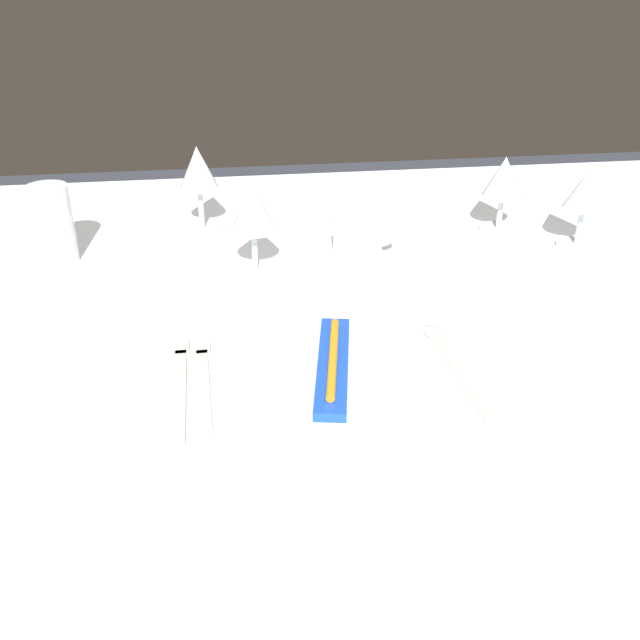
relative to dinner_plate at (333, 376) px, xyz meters
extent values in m
plane|color=#383D47|center=(0.03, 0.25, -0.75)|extent=(6.00, 6.00, 0.00)
cube|color=white|center=(0.03, 0.25, -0.03)|extent=(1.80, 1.10, 0.04)
cube|color=white|center=(0.03, 0.80, -0.14)|extent=(1.80, 0.01, 0.18)
cylinder|color=brown|center=(0.83, 0.70, -0.40)|extent=(0.07, 0.07, 0.70)
cylinder|color=white|center=(0.00, 0.00, 0.00)|extent=(0.25, 0.25, 0.02)
cube|color=blue|center=(0.00, 0.00, 0.02)|extent=(0.07, 0.21, 0.01)
cylinder|color=orange|center=(0.00, 0.00, 0.03)|extent=(0.04, 0.17, 0.01)
cube|color=beige|center=(-0.15, 0.00, -0.01)|extent=(0.02, 0.18, 0.00)
cube|color=beige|center=(-0.16, 0.10, -0.01)|extent=(0.02, 0.04, 0.00)
cube|color=beige|center=(-0.18, -0.01, -0.01)|extent=(0.02, 0.19, 0.00)
cube|color=beige|center=(-0.18, 0.10, -0.01)|extent=(0.02, 0.04, 0.00)
cube|color=beige|center=(0.16, -0.01, -0.01)|extent=(0.02, 0.19, 0.00)
ellipsoid|color=beige|center=(0.15, 0.10, -0.01)|extent=(0.03, 0.04, 0.01)
cylinder|color=white|center=(0.09, 0.34, 0.00)|extent=(0.13, 0.13, 0.01)
cylinder|color=white|center=(0.09, 0.34, 0.04)|extent=(0.08, 0.08, 0.07)
torus|color=white|center=(0.13, 0.34, 0.04)|extent=(0.05, 0.01, 0.05)
cylinder|color=silver|center=(-0.08, 0.32, -0.01)|extent=(0.07, 0.07, 0.01)
cylinder|color=silver|center=(-0.08, 0.32, 0.03)|extent=(0.01, 0.01, 0.07)
cone|color=silver|center=(-0.08, 0.32, 0.10)|extent=(0.07, 0.07, 0.07)
cylinder|color=silver|center=(0.35, 0.44, -0.01)|extent=(0.07, 0.07, 0.01)
cylinder|color=silver|center=(0.35, 0.44, 0.03)|extent=(0.01, 0.01, 0.06)
cone|color=silver|center=(0.35, 0.44, 0.09)|extent=(0.07, 0.07, 0.07)
cylinder|color=silver|center=(-0.16, 0.50, -0.01)|extent=(0.06, 0.06, 0.01)
cylinder|color=silver|center=(-0.16, 0.50, 0.03)|extent=(0.01, 0.01, 0.07)
cone|color=silver|center=(-0.16, 0.50, 0.11)|extent=(0.06, 0.06, 0.07)
cylinder|color=silver|center=(0.46, 0.36, -0.01)|extent=(0.07, 0.07, 0.01)
cylinder|color=silver|center=(0.46, 0.36, 0.03)|extent=(0.01, 0.01, 0.06)
cone|color=silver|center=(0.46, 0.36, 0.09)|extent=(0.07, 0.07, 0.06)
cylinder|color=silver|center=(-0.39, 0.40, 0.05)|extent=(0.07, 0.07, 0.12)
camera|label=1|loc=(-0.11, -0.75, 0.49)|focal=42.82mm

